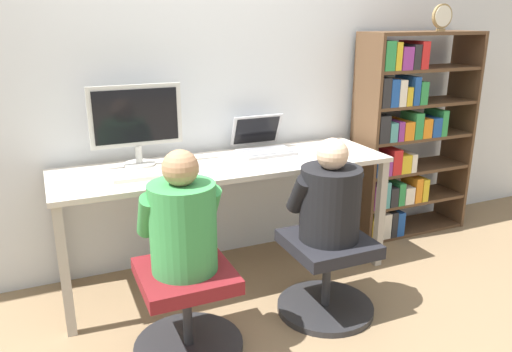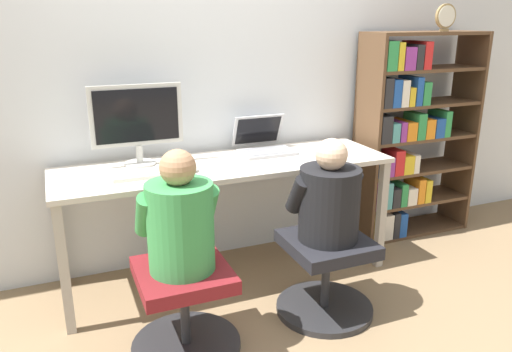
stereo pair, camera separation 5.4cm
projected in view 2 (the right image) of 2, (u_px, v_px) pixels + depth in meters
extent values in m
plane|color=#846B4C|center=(245.00, 298.00, 3.02)|extent=(14.00, 14.00, 0.00)
cube|color=silver|center=(206.00, 69.00, 3.21)|extent=(10.00, 0.05, 2.60)
cube|color=beige|center=(226.00, 165.00, 3.06)|extent=(2.06, 0.61, 0.03)
cube|color=#ADA497|center=(64.00, 270.00, 2.58)|extent=(0.05, 0.05, 0.74)
cube|color=#ADA497|center=(381.00, 215.00, 3.30)|extent=(0.05, 0.05, 0.74)
cube|color=#ADA497|center=(60.00, 232.00, 3.04)|extent=(0.05, 0.05, 0.74)
cube|color=#ADA497|center=(339.00, 191.00, 3.76)|extent=(0.05, 0.05, 0.74)
cylinder|color=beige|center=(140.00, 163.00, 3.02)|extent=(0.19, 0.19, 0.01)
cylinder|color=beige|center=(140.00, 154.00, 3.00)|extent=(0.04, 0.04, 0.11)
cube|color=beige|center=(137.00, 115.00, 2.93)|extent=(0.54, 0.02, 0.36)
cube|color=black|center=(137.00, 116.00, 2.92)|extent=(0.49, 0.01, 0.31)
cube|color=#B7B7BC|center=(267.00, 152.00, 3.25)|extent=(0.35, 0.23, 0.02)
cube|color=gray|center=(267.00, 151.00, 3.25)|extent=(0.31, 0.18, 0.00)
cube|color=#B7B7BC|center=(258.00, 130.00, 3.36)|extent=(0.35, 0.10, 0.22)
cube|color=black|center=(258.00, 130.00, 3.35)|extent=(0.31, 0.08, 0.18)
cube|color=silver|center=(147.00, 174.00, 2.81)|extent=(0.40, 0.16, 0.02)
cube|color=#BAB8AD|center=(147.00, 171.00, 2.80)|extent=(0.36, 0.13, 0.00)
ellipsoid|color=silver|center=(193.00, 168.00, 2.88)|extent=(0.06, 0.10, 0.03)
cylinder|color=#262628|center=(187.00, 345.00, 2.55)|extent=(0.55, 0.55, 0.04)
cylinder|color=#262628|center=(185.00, 312.00, 2.49)|extent=(0.05, 0.05, 0.35)
cube|color=maroon|center=(183.00, 275.00, 2.43)|extent=(0.44, 0.45, 0.07)
cylinder|color=#262628|center=(324.00, 308.00, 2.88)|extent=(0.55, 0.55, 0.04)
cylinder|color=#262628|center=(326.00, 278.00, 2.82)|extent=(0.05, 0.05, 0.35)
cube|color=black|center=(327.00, 244.00, 2.76)|extent=(0.44, 0.45, 0.07)
cylinder|color=#388C47|center=(181.00, 227.00, 2.35)|extent=(0.32, 0.32, 0.43)
sphere|color=#A87A56|center=(178.00, 168.00, 2.26)|extent=(0.17, 0.17, 0.17)
cylinder|color=#388C47|center=(145.00, 215.00, 2.33)|extent=(0.09, 0.20, 0.25)
cylinder|color=#388C47|center=(207.00, 206.00, 2.44)|extent=(0.09, 0.20, 0.25)
cylinder|color=black|center=(329.00, 204.00, 2.69)|extent=(0.33, 0.33, 0.40)
sphere|color=beige|center=(332.00, 154.00, 2.60)|extent=(0.17, 0.17, 0.17)
cylinder|color=black|center=(299.00, 194.00, 2.66)|extent=(0.09, 0.19, 0.24)
cylinder|color=black|center=(349.00, 187.00, 2.78)|extent=(0.09, 0.19, 0.24)
cube|color=#513823|center=(366.00, 142.00, 3.58)|extent=(0.02, 0.32, 1.52)
cube|color=#513823|center=(463.00, 132.00, 3.91)|extent=(0.02, 0.32, 1.52)
cube|color=#513823|center=(407.00, 228.00, 3.98)|extent=(0.88, 0.30, 0.02)
cube|color=#513823|center=(410.00, 199.00, 3.90)|extent=(0.88, 0.30, 0.02)
cube|color=#513823|center=(413.00, 168.00, 3.82)|extent=(0.88, 0.30, 0.02)
cube|color=#513823|center=(416.00, 137.00, 3.75)|extent=(0.88, 0.30, 0.02)
cube|color=#513823|center=(420.00, 104.00, 3.67)|extent=(0.88, 0.30, 0.02)
cube|color=#513823|center=(423.00, 69.00, 3.60)|extent=(0.88, 0.30, 0.02)
cube|color=#513823|center=(427.00, 33.00, 3.52)|extent=(0.88, 0.30, 0.02)
cube|color=gold|center=(369.00, 225.00, 3.79)|extent=(0.09, 0.27, 0.17)
cube|color=silver|center=(379.00, 222.00, 3.81)|extent=(0.08, 0.26, 0.20)
cube|color=#262628|center=(387.00, 221.00, 3.84)|extent=(0.05, 0.25, 0.20)
cube|color=#1E4C9E|center=(393.00, 220.00, 3.87)|extent=(0.06, 0.26, 0.19)
cube|color=#8C338C|center=(371.00, 194.00, 3.71)|extent=(0.09, 0.26, 0.18)
cube|color=teal|center=(380.00, 192.00, 3.73)|extent=(0.05, 0.25, 0.20)
cube|color=#262628|center=(388.00, 195.00, 3.74)|extent=(0.07, 0.22, 0.15)
cube|color=#2D8C47|center=(397.00, 192.00, 3.75)|extent=(0.06, 0.19, 0.17)
cube|color=silver|center=(403.00, 193.00, 3.80)|extent=(0.08, 0.23, 0.13)
cube|color=orange|center=(414.00, 189.00, 3.81)|extent=(0.06, 0.19, 0.19)
cube|color=gold|center=(418.00, 187.00, 3.86)|extent=(0.06, 0.25, 0.17)
cube|color=#1E4C9E|center=(373.00, 165.00, 3.62)|extent=(0.04, 0.22, 0.14)
cube|color=#8C338C|center=(382.00, 165.00, 3.63)|extent=(0.09, 0.20, 0.14)
cube|color=red|center=(393.00, 161.00, 3.65)|extent=(0.08, 0.18, 0.18)
cube|color=gold|center=(400.00, 162.00, 3.70)|extent=(0.09, 0.22, 0.14)
cube|color=silver|center=(408.00, 161.00, 3.72)|extent=(0.05, 0.21, 0.14)
cube|color=#262628|center=(378.00, 128.00, 3.54)|extent=(0.09, 0.23, 0.19)
cube|color=teal|center=(388.00, 131.00, 3.57)|extent=(0.06, 0.20, 0.14)
cube|color=#8C338C|center=(395.00, 130.00, 3.59)|extent=(0.05, 0.21, 0.14)
cube|color=orange|center=(402.00, 129.00, 3.64)|extent=(0.08, 0.25, 0.13)
cube|color=#2D8C47|center=(414.00, 125.00, 3.63)|extent=(0.07, 0.18, 0.19)
cube|color=orange|center=(421.00, 127.00, 3.68)|extent=(0.08, 0.21, 0.14)
cube|color=#1E4C9E|center=(432.00, 126.00, 3.70)|extent=(0.08, 0.19, 0.14)
cube|color=#2D8C47|center=(439.00, 122.00, 3.73)|extent=(0.05, 0.21, 0.19)
cube|color=#262628|center=(380.00, 92.00, 3.45)|extent=(0.07, 0.21, 0.20)
cube|color=#1E4C9E|center=(388.00, 92.00, 3.49)|extent=(0.07, 0.24, 0.19)
cube|color=silver|center=(398.00, 92.00, 3.49)|extent=(0.06, 0.18, 0.18)
cube|color=gold|center=(402.00, 95.00, 3.55)|extent=(0.05, 0.24, 0.13)
cube|color=#1E4C9E|center=(410.00, 90.00, 3.55)|extent=(0.05, 0.22, 0.20)
cube|color=#2D8C47|center=(417.00, 92.00, 3.58)|extent=(0.07, 0.23, 0.16)
cube|color=#2D8C47|center=(384.00, 55.00, 3.37)|extent=(0.08, 0.20, 0.20)
cube|color=gold|center=(391.00, 56.00, 3.42)|extent=(0.05, 0.24, 0.19)
cube|color=#8C338C|center=(400.00, 58.00, 3.46)|extent=(0.09, 0.25, 0.15)
cube|color=#262628|center=(408.00, 56.00, 3.49)|extent=(0.06, 0.26, 0.17)
cube|color=red|center=(416.00, 55.00, 3.51)|extent=(0.06, 0.26, 0.19)
cube|color=olive|center=(444.00, 30.00, 3.45)|extent=(0.06, 0.03, 0.02)
cylinder|color=olive|center=(446.00, 16.00, 3.42)|extent=(0.16, 0.02, 0.16)
cylinder|color=silver|center=(447.00, 16.00, 3.41)|extent=(0.14, 0.00, 0.14)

